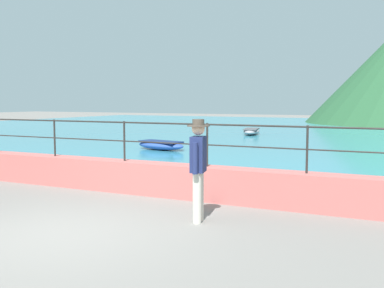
% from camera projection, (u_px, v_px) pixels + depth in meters
% --- Properties ---
extents(ground_plane, '(120.00, 120.00, 0.00)m').
position_uv_depth(ground_plane, '(63.00, 233.00, 7.17)').
color(ground_plane, slate).
extents(promenade_wall, '(20.00, 0.56, 0.70)m').
position_uv_depth(promenade_wall, '(164.00, 179.00, 10.00)').
color(promenade_wall, '#BC605B').
rests_on(promenade_wall, ground).
extents(railing, '(18.44, 0.04, 0.90)m').
position_uv_depth(railing, '(164.00, 135.00, 9.91)').
color(railing, '#282623').
rests_on(railing, promenade_wall).
extents(lake_water, '(64.00, 44.32, 0.06)m').
position_uv_depth(lake_water, '(333.00, 131.00, 30.30)').
color(lake_water, teal).
rests_on(lake_water, ground).
extents(person_walking, '(0.38, 0.56, 1.75)m').
position_uv_depth(person_walking, '(198.00, 165.00, 7.75)').
color(person_walking, beige).
rests_on(person_walking, ground).
extents(boat_2, '(1.34, 2.43, 0.36)m').
position_uv_depth(boat_2, '(251.00, 131.00, 27.08)').
color(boat_2, gray).
rests_on(boat_2, lake_water).
extents(boat_4, '(2.44, 1.38, 0.36)m').
position_uv_depth(boat_4, '(161.00, 145.00, 18.76)').
color(boat_4, '#2D4C9E').
rests_on(boat_4, lake_water).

